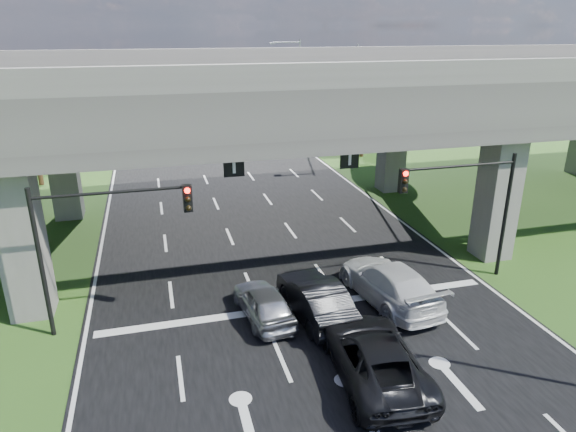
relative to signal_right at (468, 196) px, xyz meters
name	(u,v)px	position (x,y,z in m)	size (l,w,h in m)	color
ground	(329,354)	(-7.82, -3.94, -4.19)	(160.00, 160.00, 0.00)	#294A17
road	(268,247)	(-7.82, 6.06, -4.17)	(18.00, 120.00, 0.03)	black
overpass	(258,95)	(-7.82, 8.06, 3.73)	(80.00, 15.00, 10.00)	#373532
signal_right	(468,196)	(0.00, 0.00, 0.00)	(5.76, 0.54, 6.00)	black
signal_left	(99,230)	(-15.65, 0.00, 0.00)	(5.76, 0.54, 6.00)	black
streetlight_far	(351,99)	(2.27, 20.06, 1.66)	(3.38, 0.25, 10.00)	gray
streetlight_beyond	(296,80)	(2.27, 36.06, 1.66)	(3.38, 0.25, 10.00)	gray
tree_left_near	(31,121)	(-21.78, 22.06, 0.63)	(4.50, 4.50, 7.80)	black
tree_left_mid	(13,115)	(-24.78, 30.06, -0.01)	(3.91, 3.90, 6.76)	black
tree_left_far	(72,91)	(-20.78, 38.06, 0.95)	(4.80, 4.80, 8.32)	black
tree_right_near	(364,107)	(5.22, 24.06, 0.31)	(4.20, 4.20, 7.28)	black
tree_right_mid	(361,98)	(8.22, 32.06, -0.01)	(3.91, 3.90, 6.76)	black
tree_right_far	(303,85)	(4.22, 40.06, 0.63)	(4.50, 4.50, 7.80)	black
car_silver	(264,303)	(-9.62, -0.94, -3.44)	(1.68, 4.18, 1.43)	#A2A3A9
car_dark	(315,298)	(-7.54, -1.34, -3.33)	(1.76, 5.04, 1.66)	black
car_white	(389,283)	(-4.05, -0.94, -3.30)	(2.41, 5.92, 1.72)	silver
car_trailing	(374,357)	(-6.82, -5.61, -3.35)	(2.67, 5.80, 1.61)	black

